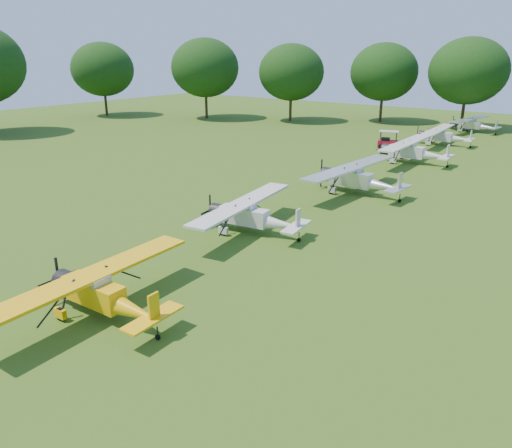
{
  "coord_description": "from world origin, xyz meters",
  "views": [
    {
      "loc": [
        17.71,
        -21.26,
        11.01
      ],
      "look_at": [
        1.38,
        0.83,
        1.4
      ],
      "focal_mm": 35.0,
      "sensor_mm": 36.0,
      "label": 1
    }
  ],
  "objects_px": {
    "aircraft_7": "(473,124)",
    "golf_cart": "(388,142)",
    "aircraft_4": "(357,177)",
    "aircraft_6": "(443,135)",
    "aircraft_5": "(412,150)",
    "aircraft_2": "(101,292)",
    "aircraft_3": "(251,214)"
  },
  "relations": [
    {
      "from": "aircraft_4",
      "to": "aircraft_7",
      "type": "distance_m",
      "value": 38.97
    },
    {
      "from": "aircraft_3",
      "to": "aircraft_4",
      "type": "relative_size",
      "value": 0.9
    },
    {
      "from": "aircraft_6",
      "to": "aircraft_4",
      "type": "bearing_deg",
      "value": -90.48
    },
    {
      "from": "aircraft_2",
      "to": "aircraft_3",
      "type": "height_order",
      "value": "aircraft_3"
    },
    {
      "from": "aircraft_6",
      "to": "golf_cart",
      "type": "bearing_deg",
      "value": -134.16
    },
    {
      "from": "aircraft_3",
      "to": "aircraft_4",
      "type": "bearing_deg",
      "value": 75.56
    },
    {
      "from": "aircraft_4",
      "to": "aircraft_7",
      "type": "xyz_separation_m",
      "value": [
        -0.88,
        38.96,
        -0.18
      ]
    },
    {
      "from": "aircraft_2",
      "to": "aircraft_5",
      "type": "distance_m",
      "value": 38.52
    },
    {
      "from": "aircraft_2",
      "to": "aircraft_3",
      "type": "relative_size",
      "value": 0.98
    },
    {
      "from": "aircraft_7",
      "to": "golf_cart",
      "type": "height_order",
      "value": "aircraft_7"
    },
    {
      "from": "aircraft_7",
      "to": "aircraft_5",
      "type": "bearing_deg",
      "value": -80.3
    },
    {
      "from": "aircraft_5",
      "to": "aircraft_2",
      "type": "bearing_deg",
      "value": -90.65
    },
    {
      "from": "aircraft_6",
      "to": "golf_cart",
      "type": "xyz_separation_m",
      "value": [
        -4.74,
        -5.45,
        -0.57
      ]
    },
    {
      "from": "aircraft_6",
      "to": "aircraft_7",
      "type": "xyz_separation_m",
      "value": [
        0.34,
        12.79,
        -0.03
      ]
    },
    {
      "from": "aircraft_3",
      "to": "aircraft_6",
      "type": "xyz_separation_m",
      "value": [
        0.15,
        38.52,
        -0.0
      ]
    },
    {
      "from": "aircraft_6",
      "to": "golf_cart",
      "type": "distance_m",
      "value": 7.24
    },
    {
      "from": "aircraft_2",
      "to": "aircraft_6",
      "type": "distance_m",
      "value": 50.8
    },
    {
      "from": "aircraft_2",
      "to": "aircraft_6",
      "type": "bearing_deg",
      "value": 88.85
    },
    {
      "from": "aircraft_5",
      "to": "golf_cart",
      "type": "relative_size",
      "value": 4.47
    },
    {
      "from": "aircraft_6",
      "to": "aircraft_2",
      "type": "bearing_deg",
      "value": -91.99
    },
    {
      "from": "aircraft_2",
      "to": "aircraft_7",
      "type": "bearing_deg",
      "value": 88.3
    },
    {
      "from": "aircraft_7",
      "to": "aircraft_3",
      "type": "bearing_deg",
      "value": -81.57
    },
    {
      "from": "aircraft_7",
      "to": "golf_cart",
      "type": "bearing_deg",
      "value": -96.58
    },
    {
      "from": "aircraft_3",
      "to": "aircraft_5",
      "type": "height_order",
      "value": "aircraft_5"
    },
    {
      "from": "aircraft_4",
      "to": "golf_cart",
      "type": "height_order",
      "value": "aircraft_4"
    },
    {
      "from": "golf_cart",
      "to": "aircraft_5",
      "type": "bearing_deg",
      "value": -70.25
    },
    {
      "from": "golf_cart",
      "to": "aircraft_7",
      "type": "bearing_deg",
      "value": 55.86
    },
    {
      "from": "aircraft_3",
      "to": "aircraft_7",
      "type": "bearing_deg",
      "value": 81.37
    },
    {
      "from": "aircraft_6",
      "to": "aircraft_7",
      "type": "distance_m",
      "value": 12.79
    },
    {
      "from": "aircraft_4",
      "to": "aircraft_6",
      "type": "relative_size",
      "value": 1.12
    },
    {
      "from": "aircraft_5",
      "to": "aircraft_6",
      "type": "height_order",
      "value": "aircraft_5"
    },
    {
      "from": "aircraft_2",
      "to": "golf_cart",
      "type": "relative_size",
      "value": 4.02
    }
  ]
}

